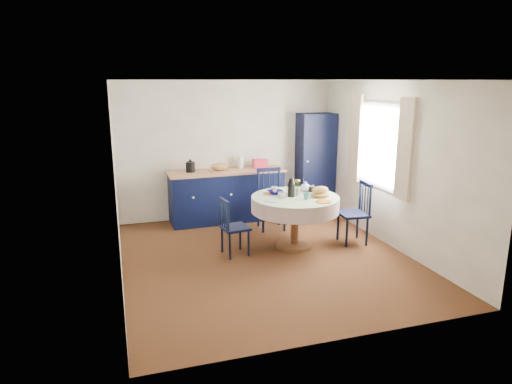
# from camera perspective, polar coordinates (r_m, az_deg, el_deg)

# --- Properties ---
(floor) EXTENTS (4.50, 4.50, 0.00)m
(floor) POSITION_cam_1_polar(r_m,az_deg,el_deg) (6.66, 1.27, -8.22)
(floor) COLOR black
(floor) RESTS_ON ground
(ceiling) EXTENTS (4.50, 4.50, 0.00)m
(ceiling) POSITION_cam_1_polar(r_m,az_deg,el_deg) (6.18, 1.39, 13.82)
(ceiling) COLOR white
(ceiling) RESTS_ON wall_back
(wall_back) EXTENTS (4.00, 0.02, 2.50)m
(wall_back) POSITION_cam_1_polar(r_m,az_deg,el_deg) (8.43, -3.59, 5.26)
(wall_back) COLOR white
(wall_back) RESTS_ON floor
(wall_left) EXTENTS (0.02, 4.50, 2.50)m
(wall_left) POSITION_cam_1_polar(r_m,az_deg,el_deg) (5.98, -17.14, 1.14)
(wall_left) COLOR white
(wall_left) RESTS_ON floor
(wall_right) EXTENTS (0.02, 4.50, 2.50)m
(wall_right) POSITION_cam_1_polar(r_m,az_deg,el_deg) (7.19, 16.64, 3.22)
(wall_right) COLOR white
(wall_right) RESTS_ON floor
(window) EXTENTS (0.10, 1.74, 1.45)m
(window) POSITION_cam_1_polar(r_m,az_deg,el_deg) (7.37, 15.19, 5.73)
(window) COLOR white
(window) RESTS_ON wall_right
(kitchen_counter) EXTENTS (2.10, 0.71, 1.17)m
(kitchen_counter) POSITION_cam_1_polar(r_m,az_deg,el_deg) (8.28, -3.70, -0.33)
(kitchen_counter) COLOR black
(kitchen_counter) RESTS_ON floor
(pantry_cabinet) EXTENTS (0.68, 0.50, 1.90)m
(pantry_cabinet) POSITION_cam_1_polar(r_m,az_deg,el_deg) (8.79, 7.42, 3.54)
(pantry_cabinet) COLOR black
(pantry_cabinet) RESTS_ON floor
(dining_table) EXTENTS (1.32, 1.32, 1.08)m
(dining_table) POSITION_cam_1_polar(r_m,az_deg,el_deg) (6.90, 4.96, -1.56)
(dining_table) COLOR brown
(dining_table) RESTS_ON floor
(chair_left) EXTENTS (0.41, 0.43, 0.86)m
(chair_left) POSITION_cam_1_polar(r_m,az_deg,el_deg) (6.64, -2.94, -4.32)
(chair_left) COLOR black
(chair_left) RESTS_ON floor
(chair_far) EXTENTS (0.49, 0.47, 1.04)m
(chair_far) POSITION_cam_1_polar(r_m,az_deg,el_deg) (7.82, 1.85, -0.83)
(chair_far) COLOR black
(chair_far) RESTS_ON floor
(chair_right) EXTENTS (0.45, 0.47, 0.98)m
(chair_right) POSITION_cam_1_polar(r_m,az_deg,el_deg) (7.28, 12.35, -2.49)
(chair_right) COLOR black
(chair_right) RESTS_ON floor
(mug_a) EXTENTS (0.11, 0.11, 0.09)m
(mug_a) POSITION_cam_1_polar(r_m,az_deg,el_deg) (6.76, 3.22, -0.39)
(mug_a) COLOR silver
(mug_a) RESTS_ON dining_table
(mug_b) EXTENTS (0.10, 0.10, 0.09)m
(mug_b) POSITION_cam_1_polar(r_m,az_deg,el_deg) (6.70, 6.32, -0.55)
(mug_b) COLOR teal
(mug_b) RESTS_ON dining_table
(mug_c) EXTENTS (0.13, 0.13, 0.10)m
(mug_c) POSITION_cam_1_polar(r_m,az_deg,el_deg) (7.17, 6.83, 0.41)
(mug_c) COLOR black
(mug_c) RESTS_ON dining_table
(mug_d) EXTENTS (0.10, 0.10, 0.09)m
(mug_d) POSITION_cam_1_polar(r_m,az_deg,el_deg) (7.08, 2.30, 0.30)
(mug_d) COLOR silver
(mug_d) RESTS_ON dining_table
(cobalt_bowl) EXTENTS (0.23, 0.23, 0.06)m
(cobalt_bowl) POSITION_cam_1_polar(r_m,az_deg,el_deg) (6.99, 2.42, -0.03)
(cobalt_bowl) COLOR #0F0C66
(cobalt_bowl) RESTS_ON dining_table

